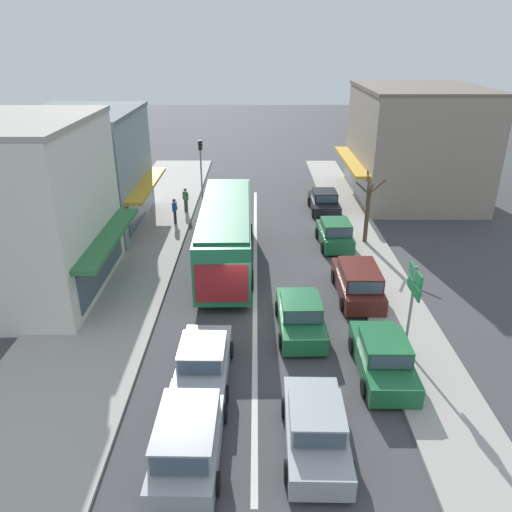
{
  "coord_description": "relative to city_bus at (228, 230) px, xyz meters",
  "views": [
    {
      "loc": [
        0.04,
        -19.02,
        11.14
      ],
      "look_at": [
        -0.03,
        3.28,
        1.2
      ],
      "focal_mm": 35.0,
      "sensor_mm": 36.0,
      "label": 1
    }
  ],
  "objects": [
    {
      "name": "parked_hatchback_kerb_third",
      "position": [
        6.06,
        2.47,
        -1.17
      ],
      "size": [
        1.91,
        3.75,
        1.54
      ],
      "color": "#1E6638",
      "rests_on": "ground"
    },
    {
      "name": "ground_plane",
      "position": [
        1.51,
        -5.03,
        -1.88
      ],
      "size": [
        140.0,
        140.0,
        0.0
      ],
      "primitive_type": "plane",
      "color": "#3F3F42"
    },
    {
      "name": "traffic_light_downstreet",
      "position": [
        -2.46,
        11.83,
        0.97
      ],
      "size": [
        0.33,
        0.24,
        4.2
      ],
      "color": "gray",
      "rests_on": "ground"
    },
    {
      "name": "directional_road_sign",
      "position": [
        7.26,
        -8.07,
        0.82
      ],
      "size": [
        0.1,
        1.4,
        3.6
      ],
      "color": "gray",
      "rests_on": "ground"
    },
    {
      "name": "parked_sedan_kerb_rear",
      "position": [
        6.21,
        8.54,
        -1.22
      ],
      "size": [
        1.94,
        4.22,
        1.47
      ],
      "color": "black",
      "rests_on": "ground"
    },
    {
      "name": "city_bus",
      "position": [
        0.0,
        0.0,
        0.0
      ],
      "size": [
        2.9,
        10.9,
        3.23
      ],
      "color": "#237A4C",
      "rests_on": "ground"
    },
    {
      "name": "sedan_adjacent_lane_trail",
      "position": [
        3.36,
        -6.54,
        -1.22
      ],
      "size": [
        1.97,
        4.24,
        1.47
      ],
      "color": "#1E6638",
      "rests_on": "ground"
    },
    {
      "name": "sidewalk_left",
      "position": [
        -5.29,
        0.97,
        -1.81
      ],
      "size": [
        5.2,
        44.0,
        0.14
      ],
      "primitive_type": "cube",
      "color": "#A39E96",
      "rests_on": "ground"
    },
    {
      "name": "street_tree_right",
      "position": [
        7.88,
        2.79,
        0.02
      ],
      "size": [
        1.74,
        1.56,
        4.1
      ],
      "color": "brown",
      "rests_on": "ground"
    },
    {
      "name": "lane_centre_line",
      "position": [
        1.51,
        -1.03,
        -1.88
      ],
      "size": [
        0.2,
        28.0,
        0.01
      ],
      "primitive_type": "cube",
      "color": "silver",
      "rests_on": "ground"
    },
    {
      "name": "shopfront_mid_block",
      "position": [
        -8.67,
        5.67,
        1.68
      ],
      "size": [
        7.17,
        8.51,
        7.13
      ],
      "color": "#84939E",
      "rests_on": "ground"
    },
    {
      "name": "sedan_queue_far_back",
      "position": [
        -0.29,
        -9.69,
        -1.22
      ],
      "size": [
        1.95,
        4.23,
        1.47
      ],
      "color": "#9EA3A8",
      "rests_on": "ground"
    },
    {
      "name": "shopfront_corner_near",
      "position": [
        -8.67,
        -3.02,
        2.1
      ],
      "size": [
        7.17,
        8.21,
        7.98
      ],
      "color": "silver",
      "rests_on": "ground"
    },
    {
      "name": "building_right_far",
      "position": [
        12.99,
        11.85,
        2.06
      ],
      "size": [
        9.2,
        10.14,
        7.89
      ],
      "color": "gray",
      "rests_on": "ground"
    },
    {
      "name": "wagon_adjacent_lane_lead",
      "position": [
        -0.35,
        -13.27,
        -1.14
      ],
      "size": [
        1.99,
        4.53,
        1.58
      ],
      "color": "#9EA3A8",
      "rests_on": "ground"
    },
    {
      "name": "pedestrian_browsing_midblock",
      "position": [
        -3.17,
        8.06,
        -0.81
      ],
      "size": [
        0.43,
        0.43,
        1.63
      ],
      "color": "#4C4742",
      "rests_on": "sidewalk_left"
    },
    {
      "name": "sedan_behind_bus_mid",
      "position": [
        3.29,
        -12.88,
        -1.22
      ],
      "size": [
        1.96,
        4.23,
        1.47
      ],
      "color": "#9EA3A8",
      "rests_on": "ground"
    },
    {
      "name": "pedestrian_with_handbag_near",
      "position": [
        -3.57,
        5.75,
        -0.81
      ],
      "size": [
        0.25,
        0.65,
        1.63
      ],
      "color": "#232838",
      "rests_on": "sidewalk_left"
    },
    {
      "name": "parked_sedan_kerb_front",
      "position": [
        6.06,
        -9.38,
        -1.22
      ],
      "size": [
        1.93,
        4.22,
        1.47
      ],
      "color": "#1E6638",
      "rests_on": "ground"
    },
    {
      "name": "parked_wagon_kerb_second",
      "position": [
        6.23,
        -3.65,
        -1.14
      ],
      "size": [
        1.94,
        4.5,
        1.58
      ],
      "color": "#561E19",
      "rests_on": "ground"
    },
    {
      "name": "kerb_right",
      "position": [
        7.71,
        0.97,
        -1.82
      ],
      "size": [
        2.8,
        44.0,
        0.12
      ],
      "primitive_type": "cube",
      "color": "#A39E96",
      "rests_on": "ground"
    }
  ]
}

